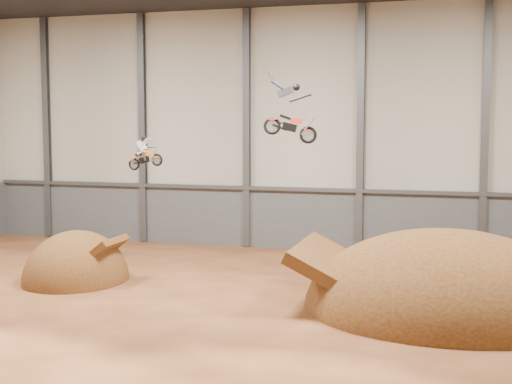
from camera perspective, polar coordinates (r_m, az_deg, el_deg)
floor at (r=27.81m, az=-3.02°, el=-9.90°), size 40.00×40.00×0.00m
back_wall at (r=41.25m, az=3.78°, el=5.03°), size 40.00×0.10×14.00m
lower_band_back at (r=41.55m, az=3.71°, el=-2.23°), size 39.80×0.18×3.50m
steel_rail at (r=41.19m, az=3.68°, el=0.22°), size 39.80×0.35×0.20m
steel_column_0 at (r=47.51m, az=-16.39°, el=4.89°), size 0.40×0.36×13.90m
steel_column_1 at (r=44.29m, az=-9.06°, el=5.01°), size 0.40×0.36×13.90m
steel_column_2 at (r=41.90m, az=-0.75°, el=5.05°), size 0.40×0.36×13.90m
steel_column_3 at (r=40.47m, az=8.36°, el=4.97°), size 0.40×0.36×13.90m
steel_column_4 at (r=40.12m, az=17.86°, el=4.75°), size 0.40×0.36×13.90m
takeoff_ramp at (r=34.73m, az=-14.17°, el=-6.90°), size 4.75×5.48×4.75m
landing_ramp at (r=29.54m, az=14.88°, el=-9.15°), size 11.20×9.90×6.46m
fmx_rider_a at (r=34.17m, az=-8.77°, el=3.30°), size 2.18×0.91×1.98m
fmx_rider_b at (r=30.93m, az=2.59°, el=6.74°), size 3.75×1.55×3.32m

